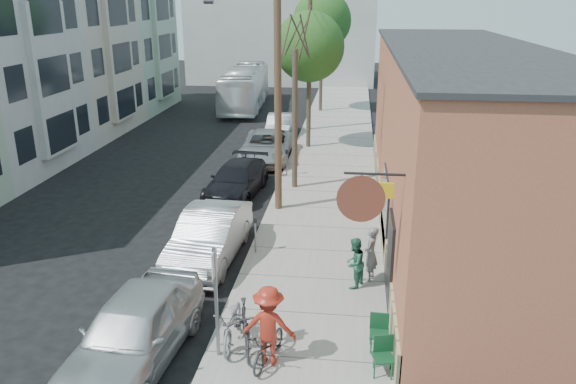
# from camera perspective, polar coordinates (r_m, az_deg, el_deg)

# --- Properties ---
(ground) EXTENTS (120.00, 120.00, 0.00)m
(ground) POSITION_cam_1_polar(r_m,az_deg,el_deg) (18.02, -11.30, -8.21)
(ground) COLOR black
(sidewalk) EXTENTS (4.50, 58.00, 0.15)m
(sidewalk) POSITION_cam_1_polar(r_m,az_deg,el_deg) (27.39, 4.26, 1.97)
(sidewalk) COLOR #9A968E
(sidewalk) RESTS_ON ground
(cafe_building) EXTENTS (6.60, 20.20, 6.61)m
(cafe_building) POSITION_cam_1_polar(r_m,az_deg,el_deg) (21.03, 16.70, 4.99)
(cafe_building) COLOR #A9593E
(cafe_building) RESTS_ON ground
(apartment_row) EXTENTS (6.30, 32.00, 9.00)m
(apartment_row) POSITION_cam_1_polar(r_m,az_deg,el_deg) (34.02, -24.07, 11.42)
(apartment_row) COLOR #A1B599
(apartment_row) RESTS_ON ground
(end_cap_building) EXTENTS (18.00, 8.00, 12.00)m
(end_cap_building) POSITION_cam_1_polar(r_m,az_deg,el_deg) (57.64, -0.51, 17.11)
(end_cap_building) COLOR #B5B4AF
(end_cap_building) RESTS_ON ground
(sign_post) EXTENTS (0.07, 0.45, 2.80)m
(sign_post) POSITION_cam_1_polar(r_m,az_deg,el_deg) (13.08, -7.35, -10.04)
(sign_post) COLOR slate
(sign_post) RESTS_ON sidewalk
(parking_meter_near) EXTENTS (0.14, 0.14, 1.24)m
(parking_meter_near) POSITION_cam_1_polar(r_m,az_deg,el_deg) (18.45, -3.35, -3.78)
(parking_meter_near) COLOR slate
(parking_meter_near) RESTS_ON sidewalk
(parking_meter_far) EXTENTS (0.14, 0.14, 1.24)m
(parking_meter_far) POSITION_cam_1_polar(r_m,az_deg,el_deg) (26.44, -0.13, 3.44)
(parking_meter_far) COLOR slate
(parking_meter_far) RESTS_ON sidewalk
(utility_pole_near) EXTENTS (3.57, 0.28, 10.00)m
(utility_pole_near) POSITION_cam_1_polar(r_m,az_deg,el_deg) (21.26, -1.21, 11.73)
(utility_pole_near) COLOR #503A28
(utility_pole_near) RESTS_ON sidewalk
(utility_pole_far) EXTENTS (1.80, 0.28, 10.00)m
(utility_pole_far) POSITION_cam_1_polar(r_m,az_deg,el_deg) (35.40, 2.20, 14.65)
(utility_pole_far) COLOR #503A28
(utility_pole_far) RESTS_ON sidewalk
(tree_bare) EXTENTS (0.24, 0.24, 5.99)m
(tree_bare) POSITION_cam_1_polar(r_m,az_deg,el_deg) (24.29, 0.70, 7.27)
(tree_bare) COLOR #44392C
(tree_bare) RESTS_ON sidewalk
(tree_leafy_mid) EXTENTS (3.75, 3.75, 7.37)m
(tree_leafy_mid) POSITION_cam_1_polar(r_m,az_deg,el_deg) (30.99, 2.18, 14.51)
(tree_leafy_mid) COLOR #44392C
(tree_leafy_mid) RESTS_ON sidewalk
(tree_leafy_far) EXTENTS (4.13, 4.13, 8.46)m
(tree_leafy_far) POSITION_cam_1_polar(r_m,az_deg,el_deg) (41.56, 3.48, 16.96)
(tree_leafy_far) COLOR #44392C
(tree_leafy_far) RESTS_ON sidewalk
(patio_chair_a) EXTENTS (0.52, 0.52, 0.88)m
(patio_chair_a) POSITION_cam_1_polar(r_m,az_deg,el_deg) (13.97, 9.25, -14.03)
(patio_chair_a) COLOR #124024
(patio_chair_a) RESTS_ON sidewalk
(patio_chair_b) EXTENTS (0.60, 0.60, 0.88)m
(patio_chair_b) POSITION_cam_1_polar(r_m,az_deg,el_deg) (13.21, 9.65, -16.22)
(patio_chair_b) COLOR #124024
(patio_chair_b) RESTS_ON sidewalk
(patron_grey) EXTENTS (0.56, 0.71, 1.69)m
(patron_grey) POSITION_cam_1_polar(r_m,az_deg,el_deg) (16.89, 8.41, -6.20)
(patron_grey) COLOR slate
(patron_grey) RESTS_ON sidewalk
(patron_green) EXTENTS (0.84, 0.92, 1.53)m
(patron_green) POSITION_cam_1_polar(r_m,az_deg,el_deg) (16.44, 6.75, -7.18)
(patron_green) COLOR #2A694D
(patron_green) RESTS_ON sidewalk
(cyclist) EXTENTS (1.28, 0.77, 1.94)m
(cyclist) POSITION_cam_1_polar(r_m,az_deg,el_deg) (13.12, -1.97, -13.41)
(cyclist) COLOR #9F2417
(cyclist) RESTS_ON sidewalk
(cyclist_bike) EXTENTS (0.97, 1.72, 0.86)m
(cyclist_bike) POSITION_cam_1_polar(r_m,az_deg,el_deg) (13.42, -1.94, -15.35)
(cyclist_bike) COLOR black
(cyclist_bike) RESTS_ON sidewalk
(parked_bike_a) EXTENTS (1.03, 2.00, 1.16)m
(parked_bike_a) POSITION_cam_1_polar(r_m,az_deg,el_deg) (13.82, -4.38, -13.52)
(parked_bike_a) COLOR black
(parked_bike_a) RESTS_ON sidewalk
(parked_bike_b) EXTENTS (0.74, 1.99, 1.04)m
(parked_bike_b) POSITION_cam_1_polar(r_m,az_deg,el_deg) (14.12, -5.63, -13.08)
(parked_bike_b) COLOR slate
(parked_bike_b) RESTS_ON sidewalk
(car_0) EXTENTS (2.42, 5.19, 1.72)m
(car_0) POSITION_cam_1_polar(r_m,az_deg,el_deg) (13.90, -15.37, -13.39)
(car_0) COLOR #B0B5B8
(car_0) RESTS_ON ground
(car_1) EXTENTS (1.97, 5.12, 1.66)m
(car_1) POSITION_cam_1_polar(r_m,az_deg,el_deg) (18.44, -8.01, -4.47)
(car_1) COLOR #B1B4B9
(car_1) RESTS_ON ground
(car_2) EXTENTS (2.41, 5.00, 1.40)m
(car_2) POSITION_cam_1_polar(r_m,az_deg,el_deg) (24.30, -5.27, 1.23)
(car_2) COLOR black
(car_2) RESTS_ON ground
(car_3) EXTENTS (2.75, 5.54, 1.51)m
(car_3) POSITION_cam_1_polar(r_m,az_deg,el_deg) (29.53, -2.23, 4.67)
(car_3) COLOR #9A9CA1
(car_3) RESTS_ON ground
(car_4) EXTENTS (1.60, 4.20, 1.37)m
(car_4) POSITION_cam_1_polar(r_m,az_deg,el_deg) (34.63, -0.86, 6.75)
(car_4) COLOR #909597
(car_4) RESTS_ON ground
(bus) EXTENTS (3.35, 11.31, 3.11)m
(bus) POSITION_cam_1_polar(r_m,az_deg,el_deg) (43.91, -4.40, 10.53)
(bus) COLOR white
(bus) RESTS_ON ground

